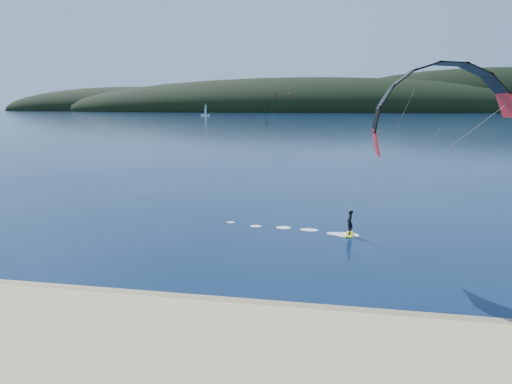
% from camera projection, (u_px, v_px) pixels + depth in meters
% --- Properties ---
extents(ground, '(1800.00, 1800.00, 0.00)m').
position_uv_depth(ground, '(182.00, 358.00, 17.69)').
color(ground, '#08183B').
rests_on(ground, ground).
extents(wet_sand, '(220.00, 2.50, 0.10)m').
position_uv_depth(wet_sand, '(212.00, 307.00, 22.03)').
color(wet_sand, olive).
rests_on(wet_sand, ground).
extents(headland, '(1200.00, 310.00, 140.00)m').
position_uv_depth(headland, '(331.00, 111.00, 737.30)').
color(headland, black).
rests_on(headland, ground).
extents(kitesurfer_near, '(20.20, 8.17, 11.98)m').
position_uv_depth(kitesurfer_near, '(435.00, 133.00, 27.30)').
color(kitesurfer_near, yellow).
rests_on(kitesurfer_near, ground).
extents(kitesurfer_far, '(13.43, 7.21, 16.05)m').
position_uv_depth(kitesurfer_far, '(282.00, 99.00, 214.48)').
color(kitesurfer_far, yellow).
rests_on(kitesurfer_far, ground).
extents(sailboat, '(9.00, 5.73, 12.68)m').
position_uv_depth(sailboat, '(205.00, 115.00, 430.12)').
color(sailboat, white).
rests_on(sailboat, ground).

